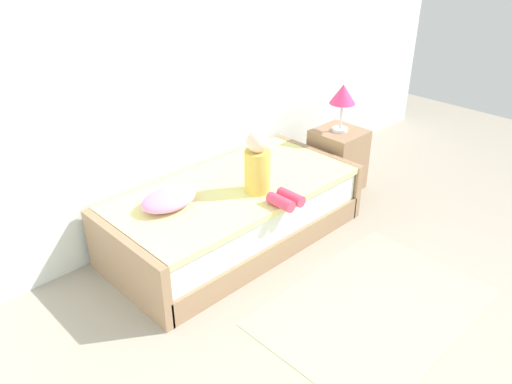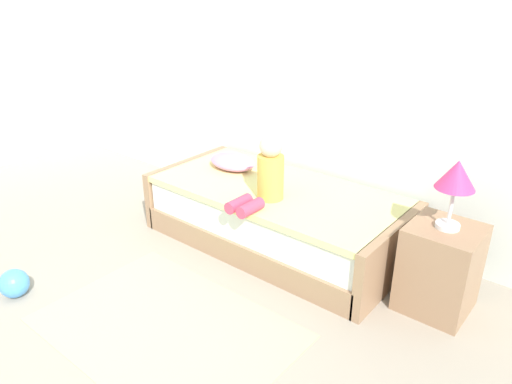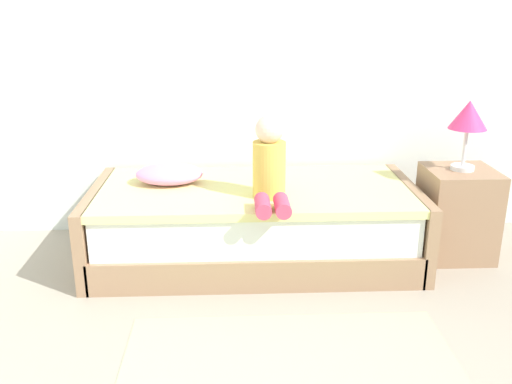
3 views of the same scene
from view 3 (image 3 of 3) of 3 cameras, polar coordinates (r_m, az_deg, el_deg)
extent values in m
cube|color=silver|center=(4.04, -1.23, 16.15)|extent=(7.20, 0.10, 2.90)
cube|color=#997556|center=(3.76, -0.17, -5.30)|extent=(2.00, 1.00, 0.20)
cube|color=white|center=(3.67, -0.17, -2.09)|extent=(1.94, 0.94, 0.25)
cube|color=#E5E08C|center=(3.62, -0.17, 0.13)|extent=(1.98, 0.98, 0.05)
cube|color=#997556|center=(3.80, -15.76, -3.30)|extent=(0.07, 1.00, 0.50)
cube|color=#997556|center=(3.87, 15.11, -2.82)|extent=(0.07, 1.00, 0.50)
cube|color=#997556|center=(3.96, 19.74, -2.02)|extent=(0.44, 0.44, 0.60)
cylinder|color=silver|center=(3.87, 20.24, 2.35)|extent=(0.15, 0.15, 0.03)
cylinder|color=silver|center=(3.84, 20.46, 4.29)|extent=(0.02, 0.02, 0.24)
cone|color=#E5387A|center=(3.80, 20.82, 7.35)|extent=(0.24, 0.24, 0.18)
cylinder|color=gold|center=(3.40, 1.35, 2.32)|extent=(0.20, 0.20, 0.34)
sphere|color=beige|center=(3.33, 1.38, 6.39)|extent=(0.17, 0.17, 0.17)
cylinder|color=#D83F60|center=(3.15, 0.69, -1.41)|extent=(0.09, 0.22, 0.09)
cylinder|color=#D83F60|center=(3.15, 2.68, -1.38)|extent=(0.09, 0.22, 0.09)
ellipsoid|color=#EA8CC6|center=(3.71, -8.81, 1.82)|extent=(0.44, 0.30, 0.13)
cube|color=#B2D189|center=(2.69, 3.77, -18.43)|extent=(1.60, 1.10, 0.01)
camera|label=1|loc=(2.47, -80.22, 22.52)|focal=35.63mm
camera|label=2|loc=(2.36, 76.21, 15.05)|focal=33.63mm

